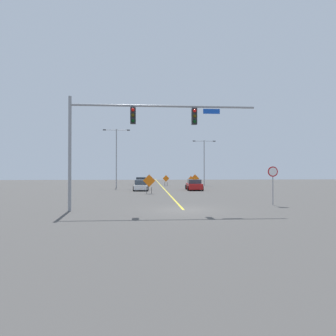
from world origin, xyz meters
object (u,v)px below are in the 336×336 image
(stop_sign, at_px, (273,178))
(car_black_mid, at_px, (141,181))
(construction_sign_left_shoulder, at_px, (166,179))
(car_red_near, at_px, (194,185))
(car_white_approaching, at_px, (141,185))
(traffic_signal_assembly, at_px, (132,126))
(construction_sign_right_lane, at_px, (149,181))
(construction_sign_median_near, at_px, (195,179))
(construction_sign_left_lane, at_px, (191,180))
(street_lamp_far_right, at_px, (116,153))
(street_lamp_near_right, at_px, (204,158))

(stop_sign, height_order, car_black_mid, stop_sign)
(construction_sign_left_shoulder, xyz_separation_m, car_red_near, (3.02, -11.49, -0.50))
(car_white_approaching, height_order, car_red_near, car_red_near)
(traffic_signal_assembly, xyz_separation_m, construction_sign_right_lane, (1.17, 13.81, -4.04))
(construction_sign_median_near, distance_m, construction_sign_left_lane, 2.63)
(street_lamp_far_right, distance_m, construction_sign_median_near, 12.78)
(car_white_approaching, bearing_deg, stop_sign, -59.58)
(street_lamp_near_right, xyz_separation_m, car_black_mid, (-11.19, 2.93, -4.13))
(street_lamp_near_right, bearing_deg, car_red_near, -107.33)
(construction_sign_left_shoulder, bearing_deg, traffic_signal_assembly, -97.66)
(traffic_signal_assembly, bearing_deg, street_lamp_near_right, 70.85)
(car_red_near, bearing_deg, traffic_signal_assembly, -110.27)
(stop_sign, height_order, car_white_approaching, stop_sign)
(street_lamp_far_right, xyz_separation_m, construction_sign_left_lane, (11.89, 2.68, -4.20))
(street_lamp_far_right, distance_m, construction_sign_left_shoulder, 10.37)
(car_white_approaching, relative_size, car_black_mid, 0.89)
(construction_sign_right_lane, height_order, car_white_approaching, construction_sign_right_lane)
(construction_sign_left_shoulder, height_order, car_black_mid, construction_sign_left_shoulder)
(construction_sign_median_near, bearing_deg, traffic_signal_assembly, -108.00)
(construction_sign_median_near, height_order, car_red_near, construction_sign_median_near)
(construction_sign_left_shoulder, xyz_separation_m, car_white_approaching, (-4.02, -11.61, -0.52))
(traffic_signal_assembly, relative_size, construction_sign_median_near, 5.89)
(construction_sign_left_lane, height_order, car_black_mid, construction_sign_left_lane)
(construction_sign_left_shoulder, bearing_deg, car_red_near, -75.26)
(traffic_signal_assembly, bearing_deg, construction_sign_median_near, 72.00)
(construction_sign_right_lane, bearing_deg, street_lamp_far_right, 112.65)
(traffic_signal_assembly, relative_size, street_lamp_far_right, 1.34)
(street_lamp_near_right, bearing_deg, construction_sign_left_shoulder, -174.56)
(construction_sign_right_lane, bearing_deg, construction_sign_left_lane, 64.46)
(car_red_near, bearing_deg, construction_sign_right_lane, -136.88)
(street_lamp_far_right, height_order, construction_sign_left_shoulder, street_lamp_far_right)
(construction_sign_median_near, xyz_separation_m, construction_sign_left_lane, (-0.25, 2.61, -0.19))
(street_lamp_far_right, height_order, car_black_mid, street_lamp_far_right)
(traffic_signal_assembly, height_order, car_white_approaching, traffic_signal_assembly)
(construction_sign_median_near, distance_m, car_white_approaching, 10.45)
(traffic_signal_assembly, bearing_deg, construction_sign_left_shoulder, 82.34)
(construction_sign_left_shoulder, bearing_deg, construction_sign_right_lane, -99.89)
(construction_sign_median_near, height_order, car_black_mid, construction_sign_median_near)
(street_lamp_far_right, distance_m, construction_sign_right_lane, 13.42)
(construction_sign_left_shoulder, relative_size, car_white_approaching, 0.47)
(car_red_near, bearing_deg, construction_sign_left_lane, 83.99)
(construction_sign_right_lane, height_order, construction_sign_left_lane, construction_sign_right_lane)
(street_lamp_near_right, bearing_deg, car_black_mid, 165.35)
(construction_sign_right_lane, bearing_deg, construction_sign_median_near, 58.90)
(construction_sign_left_lane, distance_m, car_red_near, 8.97)
(street_lamp_near_right, distance_m, construction_sign_left_shoulder, 7.74)
(construction_sign_right_lane, relative_size, car_black_mid, 0.48)
(car_white_approaching, bearing_deg, car_red_near, 1.01)
(street_lamp_near_right, relative_size, car_black_mid, 1.78)
(car_red_near, height_order, car_black_mid, car_red_near)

